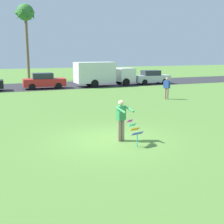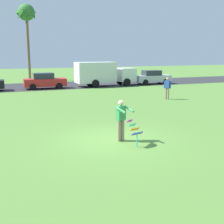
% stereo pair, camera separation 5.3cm
% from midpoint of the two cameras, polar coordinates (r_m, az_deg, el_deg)
% --- Properties ---
extents(ground_plane, '(120.00, 120.00, 0.00)m').
position_cam_midpoint_polar(ground_plane, '(12.66, -0.12, -5.35)').
color(ground_plane, '#568438').
extents(road_strip, '(120.00, 8.00, 0.01)m').
position_cam_midpoint_polar(road_strip, '(33.55, -14.02, 4.82)').
color(road_strip, '#2D2D33').
rests_on(road_strip, ground).
extents(person_kite_flyer, '(0.68, 0.75, 1.73)m').
position_cam_midpoint_polar(person_kite_flyer, '(12.25, 1.67, -1.33)').
color(person_kite_flyer, gray).
rests_on(person_kite_flyer, ground).
extents(kite_held, '(0.53, 0.69, 1.02)m').
position_cam_midpoint_polar(kite_held, '(11.71, 4.24, -3.42)').
color(kite_held, '#D83399').
rests_on(kite_held, ground).
extents(parked_car_red, '(4.25, 1.93, 1.60)m').
position_cam_midpoint_polar(parked_car_red, '(31.15, -13.00, 5.81)').
color(parked_car_red, red).
rests_on(parked_car_red, ground).
extents(parked_truck_white_box, '(6.77, 2.29, 2.62)m').
position_cam_midpoint_polar(parked_truck_white_box, '(32.64, -2.05, 7.46)').
color(parked_truck_white_box, silver).
rests_on(parked_truck_white_box, ground).
extents(parked_car_silver, '(4.26, 1.95, 1.60)m').
position_cam_midpoint_polar(parked_car_silver, '(35.27, 7.56, 6.62)').
color(parked_car_silver, silver).
rests_on(parked_car_silver, ground).
extents(palm_tree_right_near, '(2.58, 2.71, 9.69)m').
position_cam_midpoint_polar(palm_tree_right_near, '(41.01, -16.32, 17.30)').
color(palm_tree_right_near, brown).
rests_on(palm_tree_right_near, ground).
extents(person_walker_near, '(0.40, 0.46, 1.73)m').
position_cam_midpoint_polar(person_walker_near, '(23.78, 10.41, 4.65)').
color(person_walker_near, gray).
rests_on(person_walker_near, ground).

